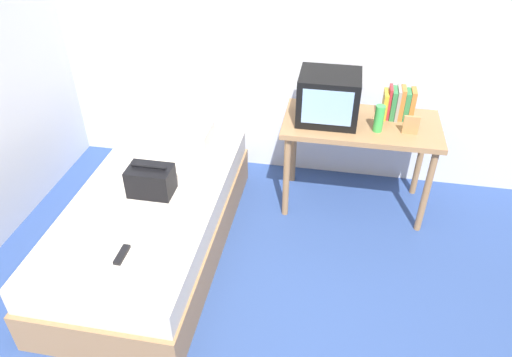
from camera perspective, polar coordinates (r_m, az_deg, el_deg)
ground_plane at (r=3.08m, az=-1.59°, el=-18.91°), size 8.00×8.00×0.00m
wall_back at (r=3.96m, az=4.29°, el=17.67°), size 5.20×0.10×2.60m
bed at (r=3.56m, az=-12.14°, el=-5.02°), size 1.00×2.00×0.49m
desk at (r=3.75m, az=12.20°, el=5.21°), size 1.16×0.60×0.76m
tv at (r=3.61m, az=8.57°, el=9.47°), size 0.44×0.39×0.36m
water_bottle at (r=3.57m, az=14.32°, el=6.88°), size 0.07×0.07×0.20m
book_row at (r=3.78m, az=16.46°, el=8.48°), size 0.23×0.17×0.24m
picture_frame at (r=3.61m, az=17.82°, el=6.03°), size 0.11×0.02×0.14m
pillow at (r=3.92m, az=-8.70°, el=5.22°), size 0.45×0.32×0.13m
handbag at (r=3.36m, az=-12.31°, el=-0.23°), size 0.30×0.20×0.22m
magazine at (r=3.20m, az=-18.09°, el=-5.69°), size 0.21×0.29×0.01m
remote_dark at (r=2.97m, az=-15.55°, el=-8.65°), size 0.04×0.16×0.02m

